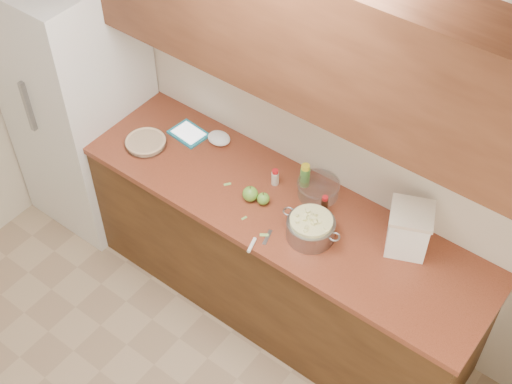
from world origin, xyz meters
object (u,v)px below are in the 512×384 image
Objects in this scene: pie at (146,142)px; tablet at (189,134)px; flour_canister at (409,229)px; colander at (311,228)px.

pie is 1.07× the size of tablet.
pie is 0.26m from tablet.
flour_canister is at bearing 8.81° from pie.
pie is at bearing -179.61° from colander.
colander is at bearing -150.83° from flour_canister.
flour_canister reaches higher than pie.
pie is 0.72× the size of colander.
flour_canister is 1.45m from tablet.
flour_canister is 1.22× the size of tablet.
pie is 1.61m from flour_canister.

